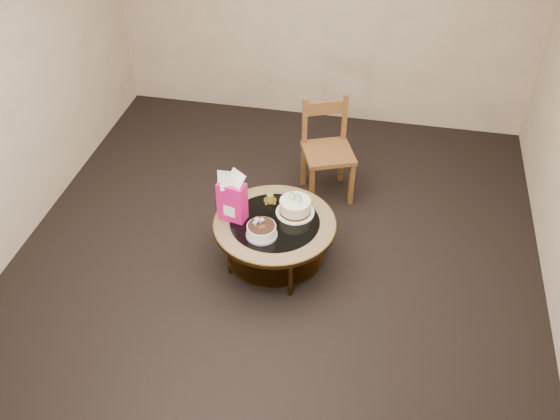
% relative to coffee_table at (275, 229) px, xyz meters
% --- Properties ---
extents(ground, '(5.00, 5.00, 0.00)m').
position_rel_coffee_table_xyz_m(ground, '(-0.00, 0.00, -0.38)').
color(ground, black).
rests_on(ground, ground).
extents(room_walls, '(4.52, 5.02, 2.61)m').
position_rel_coffee_table_xyz_m(room_walls, '(-0.00, 0.00, 1.16)').
color(room_walls, beige).
rests_on(room_walls, ground).
extents(coffee_table, '(1.02, 1.02, 0.46)m').
position_rel_coffee_table_xyz_m(coffee_table, '(0.00, 0.00, 0.00)').
color(coffee_table, '#573C18').
rests_on(coffee_table, ground).
extents(decorated_cake, '(0.25, 0.25, 0.15)m').
position_rel_coffee_table_xyz_m(decorated_cake, '(-0.07, -0.19, 0.13)').
color(decorated_cake, '#A98BC5').
rests_on(decorated_cake, coffee_table).
extents(cream_cake, '(0.32, 0.32, 0.20)m').
position_rel_coffee_table_xyz_m(cream_cake, '(0.14, 0.14, 0.14)').
color(cream_cake, white).
rests_on(cream_cake, coffee_table).
extents(gift_bag, '(0.25, 0.20, 0.45)m').
position_rel_coffee_table_xyz_m(gift_bag, '(-0.35, -0.02, 0.30)').
color(gift_bag, '#D91472').
rests_on(gift_bag, coffee_table).
extents(pillar_candle, '(0.11, 0.11, 0.08)m').
position_rel_coffee_table_xyz_m(pillar_candle, '(-0.09, 0.25, 0.11)').
color(pillar_candle, tan).
rests_on(pillar_candle, coffee_table).
extents(dining_chair, '(0.58, 0.58, 0.97)m').
position_rel_coffee_table_xyz_m(dining_chair, '(0.28, 1.08, 0.11)').
color(dining_chair, brown).
rests_on(dining_chair, ground).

